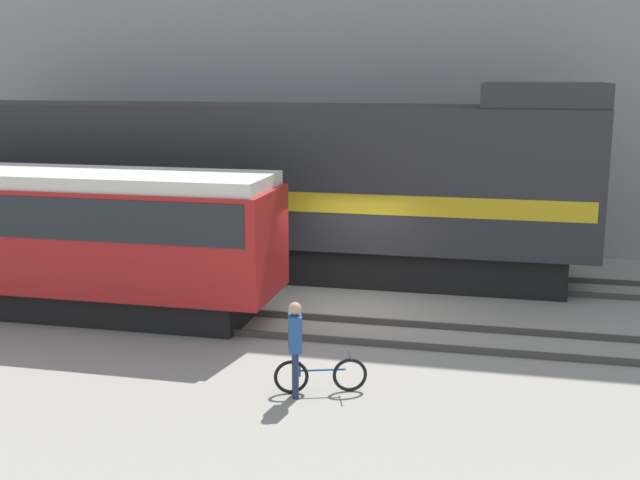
# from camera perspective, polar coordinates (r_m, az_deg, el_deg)

# --- Properties ---
(ground_plane) EXTENTS (120.00, 120.00, 0.00)m
(ground_plane) POSITION_cam_1_polar(r_m,az_deg,el_deg) (19.02, 2.01, -4.97)
(ground_plane) COLOR #9E998C
(track_near) EXTENTS (60.00, 1.51, 0.14)m
(track_near) POSITION_cam_1_polar(r_m,az_deg,el_deg) (17.41, 0.93, -6.32)
(track_near) COLOR #47423D
(track_near) RESTS_ON ground
(track_far) EXTENTS (60.00, 1.51, 0.14)m
(track_far) POSITION_cam_1_polar(r_m,az_deg,el_deg) (21.92, 3.57, -2.51)
(track_far) COLOR #47423D
(track_far) RESTS_ON ground
(building_backdrop) EXTENTS (43.61, 6.00, 15.26)m
(building_backdrop) POSITION_cam_1_polar(r_m,az_deg,el_deg) (28.10, 6.21, 16.15)
(building_backdrop) COLOR #99999E
(building_backdrop) RESTS_ON ground
(freight_locomotive) EXTENTS (18.33, 3.04, 5.24)m
(freight_locomotive) POSITION_cam_1_polar(r_m,az_deg,el_deg) (22.20, -4.56, 3.91)
(freight_locomotive) COLOR black
(freight_locomotive) RESTS_ON ground
(streetcar) EXTENTS (11.27, 2.54, 3.33)m
(streetcar) POSITION_cam_1_polar(r_m,az_deg,el_deg) (19.58, -19.38, 0.59)
(streetcar) COLOR black
(streetcar) RESTS_ON ground
(bicycle) EXTENTS (1.58, 0.66, 0.67)m
(bicycle) POSITION_cam_1_polar(r_m,az_deg,el_deg) (14.19, 0.05, -9.62)
(bicycle) COLOR black
(bicycle) RESTS_ON ground
(person) EXTENTS (0.32, 0.41, 1.70)m
(person) POSITION_cam_1_polar(r_m,az_deg,el_deg) (13.77, -1.78, -7.11)
(person) COLOR #232D4C
(person) RESTS_ON ground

